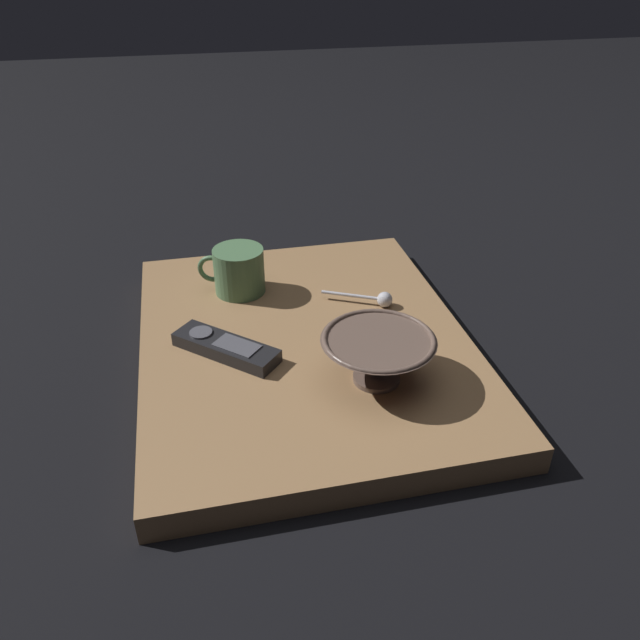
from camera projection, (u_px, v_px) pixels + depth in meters
ground_plane at (304, 357)px, 1.06m from camera, size 6.00×6.00×0.00m
table at (304, 346)px, 1.05m from camera, size 0.53×0.66×0.04m
cereal_bowl at (378, 356)px, 0.91m from camera, size 0.17×0.17×0.08m
coffee_mug at (238, 271)px, 1.14m from camera, size 0.12×0.09×0.08m
teaspoon at (379, 299)px, 1.11m from camera, size 0.12×0.07×0.03m
tv_remote_near at (226, 347)px, 0.99m from camera, size 0.17×0.16×0.02m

